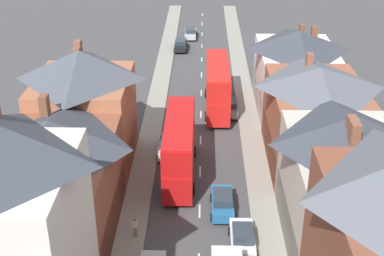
{
  "coord_description": "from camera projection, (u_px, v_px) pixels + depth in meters",
  "views": [
    {
      "loc": [
        0.13,
        -10.89,
        24.99
      ],
      "look_at": [
        -0.86,
        36.39,
        1.15
      ],
      "focal_mm": 50.0,
      "sensor_mm": 36.0,
      "label": 1
    }
  ],
  "objects": [
    {
      "name": "pavement_left",
      "position": [
        151.0,
        130.0,
        54.96
      ],
      "size": [
        2.2,
        104.0,
        0.14
      ],
      "primitive_type": "cube",
      "color": "gray",
      "rests_on": "ground"
    },
    {
      "name": "pavement_right",
      "position": [
        250.0,
        131.0,
        54.77
      ],
      "size": [
        2.2,
        104.0,
        0.14
      ],
      "primitive_type": "cube",
      "color": "gray",
      "rests_on": "ground"
    },
    {
      "name": "centre_line_dashes",
      "position": [
        201.0,
        140.0,
        53.11
      ],
      "size": [
        0.14,
        97.8,
        0.01
      ],
      "color": "silver",
      "rests_on": "ground"
    },
    {
      "name": "terrace_row_right",
      "position": [
        366.0,
        218.0,
        32.52
      ],
      "size": [
        8.0,
        62.7,
        13.79
      ],
      "color": "#B2704C",
      "rests_on": "ground"
    },
    {
      "name": "double_decker_bus_lead",
      "position": [
        179.0,
        146.0,
        46.08
      ],
      "size": [
        2.74,
        10.8,
        5.3
      ],
      "color": "red",
      "rests_on": "ground"
    },
    {
      "name": "double_decker_bus_mid_street",
      "position": [
        218.0,
        86.0,
        58.44
      ],
      "size": [
        2.74,
        10.8,
        5.3
      ],
      "color": "red",
      "rests_on": "ground"
    },
    {
      "name": "car_near_silver",
      "position": [
        229.0,
        106.0,
        58.36
      ],
      "size": [
        1.9,
        4.5,
        1.66
      ],
      "color": "gray",
      "rests_on": "ground"
    },
    {
      "name": "car_parked_left_a",
      "position": [
        181.0,
        45.0,
        77.75
      ],
      "size": [
        1.9,
        4.34,
        1.66
      ],
      "color": "black",
      "rests_on": "ground"
    },
    {
      "name": "car_parked_right_a",
      "position": [
        242.0,
        238.0,
        38.18
      ],
      "size": [
        1.9,
        4.09,
        1.58
      ],
      "color": "silver",
      "rests_on": "ground"
    },
    {
      "name": "car_mid_black",
      "position": [
        222.0,
        202.0,
        42.02
      ],
      "size": [
        1.9,
        4.33,
        1.7
      ],
      "color": "#236093",
      "rests_on": "ground"
    },
    {
      "name": "car_far_grey",
      "position": [
        168.0,
        146.0,
        50.3
      ],
      "size": [
        1.9,
        4.16,
        1.59
      ],
      "color": "silver",
      "rests_on": "ground"
    },
    {
      "name": "car_parked_right_b",
      "position": [
        190.0,
        33.0,
        83.05
      ],
      "size": [
        1.9,
        4.37,
        1.6
      ],
      "color": "#B7BABF",
      "rests_on": "ground"
    },
    {
      "name": "pedestrian_mid_right",
      "position": [
        135.0,
        227.0,
        38.93
      ],
      "size": [
        0.36,
        0.22,
        1.61
      ],
      "color": "gray",
      "rests_on": "pavement_left"
    }
  ]
}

